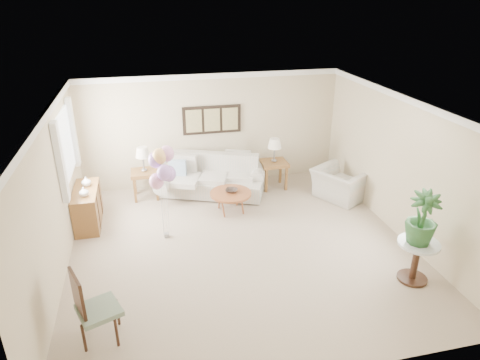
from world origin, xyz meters
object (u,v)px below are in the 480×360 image
at_px(sofa, 213,179).
at_px(balloon_cluster, 162,167).
at_px(accent_chair, 92,306).
at_px(armchair, 340,184).
at_px(coffee_table, 231,194).

relative_size(sofa, balloon_cluster, 1.54).
xyz_separation_m(accent_chair, balloon_cluster, (1.11, 2.39, 0.89)).
bearing_deg(sofa, balloon_cluster, -125.13).
bearing_deg(balloon_cluster, armchair, 11.50).
distance_m(sofa, balloon_cluster, 2.32).
bearing_deg(armchair, accent_chair, 93.41).
bearing_deg(accent_chair, armchair, 32.61).
distance_m(sofa, coffee_table, 0.98).
xyz_separation_m(armchair, accent_chair, (-4.97, -3.18, 0.20)).
bearing_deg(armchair, coffee_table, 62.22).
bearing_deg(armchair, balloon_cluster, 72.31).
height_order(armchair, accent_chair, accent_chair).
bearing_deg(balloon_cluster, accent_chair, -114.82).
xyz_separation_m(coffee_table, armchair, (2.48, 0.06, -0.06)).
height_order(sofa, balloon_cluster, balloon_cluster).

